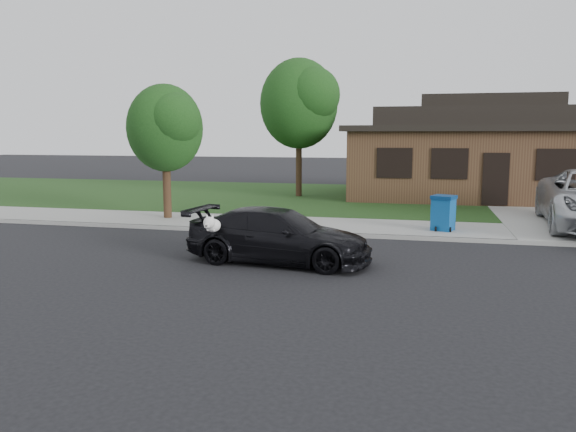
# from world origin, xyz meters

# --- Properties ---
(ground) EXTENTS (120.00, 120.00, 0.00)m
(ground) POSITION_xyz_m (0.00, 0.00, 0.00)
(ground) COLOR black
(ground) RESTS_ON ground
(sidewalk) EXTENTS (60.00, 3.00, 0.12)m
(sidewalk) POSITION_xyz_m (0.00, 5.00, 0.06)
(sidewalk) COLOR gray
(sidewalk) RESTS_ON ground
(curb) EXTENTS (60.00, 0.12, 0.12)m
(curb) POSITION_xyz_m (0.00, 3.50, 0.06)
(curb) COLOR gray
(curb) RESTS_ON ground
(lawn) EXTENTS (60.00, 13.00, 0.13)m
(lawn) POSITION_xyz_m (0.00, 13.00, 0.07)
(lawn) COLOR #193814
(lawn) RESTS_ON ground
(driveway) EXTENTS (4.50, 13.00, 0.14)m
(driveway) POSITION_xyz_m (6.00, 10.00, 0.07)
(driveway) COLOR gray
(driveway) RESTS_ON ground
(sedan) EXTENTS (4.57, 2.32, 1.28)m
(sedan) POSITION_xyz_m (-2.13, -0.14, 0.64)
(sedan) COLOR black
(sedan) RESTS_ON ground
(recycling_bin) EXTENTS (0.82, 0.82, 1.06)m
(recycling_bin) POSITION_xyz_m (1.79, 4.69, 0.66)
(recycling_bin) COLOR #0D4C93
(recycling_bin) RESTS_ON sidewalk
(house) EXTENTS (12.60, 8.60, 4.65)m
(house) POSITION_xyz_m (4.00, 15.00, 2.13)
(house) COLOR #422B1C
(house) RESTS_ON ground
(tree_0) EXTENTS (3.78, 3.60, 6.34)m
(tree_0) POSITION_xyz_m (-4.34, 12.88, 4.48)
(tree_0) COLOR #332114
(tree_0) RESTS_ON ground
(tree_2) EXTENTS (2.73, 2.60, 4.59)m
(tree_2) POSITION_xyz_m (-7.38, 5.11, 3.27)
(tree_2) COLOR #332114
(tree_2) RESTS_ON ground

